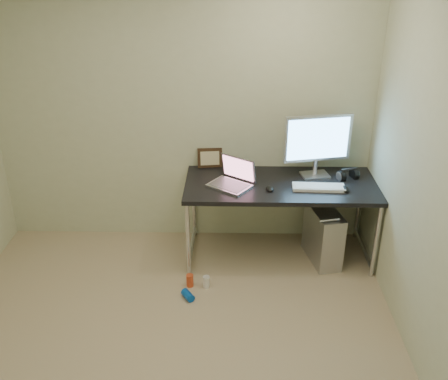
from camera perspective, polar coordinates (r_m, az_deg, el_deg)
floor at (r=3.77m, az=-6.71°, el=-18.76°), size 3.50×3.50×0.00m
wall_back at (r=4.63m, az=-4.79°, el=8.48°), size 3.50×0.02×2.50m
wall_right at (r=3.25m, az=24.20°, el=-1.93°), size 0.02×3.50×2.50m
desk at (r=4.50m, az=6.47°, el=-0.06°), size 1.71×0.75×0.75m
tower_computer at (r=4.69m, az=11.24°, el=-5.06°), size 0.32×0.53×0.55m
cable_a at (r=4.95m, az=10.11°, el=-1.30°), size 0.01×0.16×0.69m
cable_b at (r=4.96m, az=11.15°, el=-1.62°), size 0.02×0.11×0.71m
can_red at (r=4.38m, az=-3.92°, el=-10.28°), size 0.08×0.08×0.11m
can_white at (r=4.36m, az=-2.04°, el=-10.45°), size 0.07×0.07×0.11m
can_blue at (r=4.25m, az=-4.15°, el=-11.91°), size 0.12×0.14×0.07m
laptop at (r=4.38m, az=1.02°, el=1.28°), size 0.45×0.43×0.24m
monitor at (r=4.53m, az=10.66°, el=5.51°), size 0.61×0.23×0.58m
keyboard at (r=4.41m, az=10.76°, el=0.31°), size 0.46×0.16×0.03m
mouse_right at (r=4.42m, az=13.66°, el=0.20°), size 0.08×0.13×0.04m
mouse_left at (r=4.32m, az=5.26°, el=0.23°), size 0.08×0.11×0.04m
headphones at (r=4.65m, az=13.96°, el=1.66°), size 0.21×0.12×0.12m
picture_frame at (r=4.73m, az=-1.62°, el=3.70°), size 0.24×0.09×0.19m
webcam at (r=4.68m, az=1.10°, el=3.47°), size 0.05×0.04×0.13m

